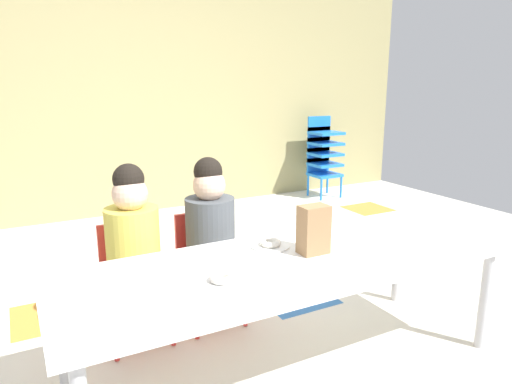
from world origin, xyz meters
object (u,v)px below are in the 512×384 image
Objects in this scene: seated_child_near_camera at (132,238)px; craft_table at (293,267)px; seated_child_middle_seat at (210,226)px; donut_powdered_on_plate at (270,243)px; kid_chair_blue_stack at (323,152)px; paper_plate_near_edge at (270,246)px; paper_bag_brown at (314,230)px; donut_powdered_loose at (222,278)px.

craft_table is at bearing -45.93° from seated_child_near_camera.
seated_child_near_camera is 0.41m from seated_child_middle_seat.
craft_table is at bearing -75.21° from seated_child_middle_seat.
donut_powdered_on_plate is at bearing -37.37° from seated_child_near_camera.
craft_table is 2.21× the size of kid_chair_blue_stack.
seated_child_middle_seat is 5.10× the size of paper_plate_near_edge.
kid_chair_blue_stack is 4.18× the size of paper_bag_brown.
paper_plate_near_edge is (-0.02, 0.17, 0.05)m from craft_table.
seated_child_near_camera is 5.10× the size of paper_plate_near_edge.
seated_child_near_camera is 0.68m from paper_plate_near_edge.
paper_bag_brown is (0.67, -0.57, 0.10)m from seated_child_near_camera.
donut_powdered_loose is (-0.49, -0.08, -0.10)m from paper_bag_brown.
donut_powdered_on_plate is (0.54, -0.41, 0.02)m from seated_child_near_camera.
paper_bag_brown is 0.50m from donut_powdered_loose.
seated_child_near_camera is (-0.56, 0.58, 0.05)m from craft_table.
paper_bag_brown is (-2.02, -2.67, 0.14)m from kid_chair_blue_stack.
donut_powdered_on_plate is at bearing -130.59° from kid_chair_blue_stack.
kid_chair_blue_stack reaches higher than paper_plate_near_edge.
kid_chair_blue_stack reaches higher than donut_powdered_on_plate.
kid_chair_blue_stack is at bearing 49.41° from paper_plate_near_edge.
donut_powdered_loose is at bearing -132.32° from kid_chair_blue_stack.
kid_chair_blue_stack is 3.35m from paper_bag_brown.
paper_plate_near_edge is at bearing 96.61° from craft_table.
craft_table is 3.42m from kid_chair_blue_stack.
kid_chair_blue_stack is 3.31m from donut_powdered_on_plate.
seated_child_middle_seat is 0.43m from donut_powdered_on_plate.
seated_child_middle_seat is 0.69m from donut_powdered_loose.
kid_chair_blue_stack is (2.69, 2.10, -0.04)m from seated_child_near_camera.
kid_chair_blue_stack is 3.72m from donut_powdered_loose.
seated_child_near_camera reaches higher than paper_bag_brown.
paper_bag_brown is (0.11, 0.01, 0.15)m from craft_table.
craft_table is 0.81m from seated_child_near_camera.
paper_plate_near_edge is 1.79× the size of donut_powdered_loose.
seated_child_near_camera is at bearing 180.00° from seated_child_middle_seat.
paper_plate_near_edge is (0.13, -0.41, -0.00)m from seated_child_middle_seat.
donut_powdered_on_plate reaches higher than donut_powdered_loose.
seated_child_middle_seat is 9.35× the size of donut_powdered_on_plate.
seated_child_middle_seat is at bearing 107.92° from donut_powdered_on_plate.
donut_powdered_on_plate is (-0.13, 0.16, -0.09)m from paper_bag_brown.
paper_plate_near_edge is 0.43m from donut_powdered_loose.
paper_plate_near_edge is (-0.13, 0.16, -0.11)m from paper_bag_brown.
seated_child_near_camera is at bearing 142.63° from paper_plate_near_edge.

